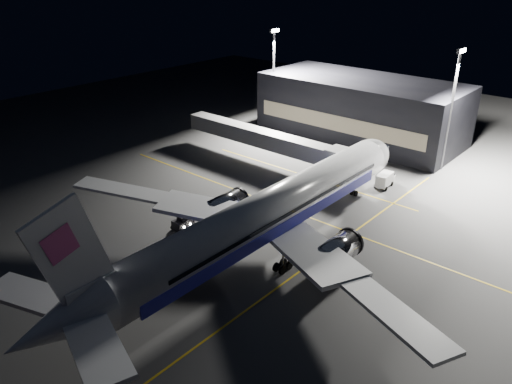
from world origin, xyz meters
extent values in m
plane|color=#4C4C4F|center=(0.00, 0.00, 0.00)|extent=(200.00, 200.00, 0.00)
cube|color=gold|center=(10.00, 0.00, 0.01)|extent=(0.25, 80.00, 0.01)
cube|color=gold|center=(0.00, -6.00, 0.01)|extent=(70.00, 0.25, 0.01)
cube|color=gold|center=(22.00, 10.00, 0.01)|extent=(0.25, 40.00, 0.01)
cylinder|color=silver|center=(0.00, 0.00, 5.30)|extent=(48.00, 5.60, 5.60)
ellipsoid|color=silver|center=(24.00, 0.00, 5.30)|extent=(8.96, 5.60, 5.60)
cube|color=black|center=(26.30, 0.00, 6.30)|extent=(2.20, 3.40, 0.90)
cone|color=silver|center=(-28.50, 0.00, 5.60)|extent=(9.00, 5.49, 5.49)
cube|color=#21229A|center=(-1.00, 2.78, 4.40)|extent=(42.24, 0.25, 1.50)
cube|color=#21229A|center=(-1.00, -2.78, 4.40)|extent=(42.24, 0.25, 1.50)
cube|color=silver|center=(-2.50, 8.00, 3.70)|extent=(11.36, 15.23, 1.53)
cube|color=silver|center=(-2.50, -8.00, 3.70)|extent=(11.36, 15.23, 1.53)
cube|color=silver|center=(-7.50, 20.50, 4.57)|extent=(8.57, 13.22, 1.31)
cube|color=silver|center=(-7.50, -20.50, 4.57)|extent=(8.57, 13.22, 1.31)
cube|color=silver|center=(-28.00, 5.20, 5.90)|extent=(6.20, 9.67, 0.45)
cube|color=silver|center=(-28.00, -5.20, 5.90)|extent=(6.20, 9.67, 0.45)
cube|color=white|center=(-26.20, 0.00, 11.50)|extent=(7.53, 0.40, 10.28)
cube|color=#DE4B9D|center=(-27.00, 0.00, 12.90)|extent=(3.22, 0.55, 3.22)
cylinder|color=#B7B7BF|center=(1.20, 9.00, 2.55)|extent=(5.60, 3.40, 3.40)
cylinder|color=#B7B7BF|center=(1.20, -9.00, 2.55)|extent=(5.60, 3.40, 3.40)
cylinder|color=#9999A0|center=(20.50, 0.00, 1.25)|extent=(0.26, 0.26, 2.50)
cylinder|color=black|center=(20.50, 0.00, 0.45)|extent=(0.90, 0.70, 0.90)
cylinder|color=#9999A0|center=(-3.00, 4.30, 1.25)|extent=(0.26, 0.26, 2.50)
cylinder|color=#9999A0|center=(-3.00, -4.30, 1.25)|extent=(0.26, 0.26, 2.50)
cylinder|color=black|center=(-3.00, 4.30, 0.55)|extent=(1.10, 1.60, 1.10)
cylinder|color=black|center=(-3.00, -4.30, 0.55)|extent=(1.10, 1.60, 1.10)
cube|color=black|center=(46.00, 14.00, 6.00)|extent=(18.00, 40.00, 12.00)
cube|color=#655C48|center=(36.95, 14.00, 5.00)|extent=(0.15, 36.00, 3.00)
cube|color=#B2B2B7|center=(22.00, 20.05, 4.60)|extent=(3.00, 33.90, 2.80)
cube|color=#B2B2B7|center=(22.00, 4.20, 4.60)|extent=(3.60, 3.20, 3.40)
cylinder|color=#9999A0|center=(22.00, 4.20, 1.55)|extent=(0.70, 0.70, 3.10)
cylinder|color=black|center=(22.00, 3.30, 0.35)|extent=(0.70, 0.30, 0.70)
cylinder|color=black|center=(22.00, 5.10, 0.35)|extent=(0.70, 0.30, 0.70)
cylinder|color=#59595E|center=(40.00, 32.00, 10.00)|extent=(0.44, 0.44, 20.00)
cube|color=#59595E|center=(40.00, 32.00, 20.30)|extent=(2.40, 0.50, 0.80)
cube|color=white|center=(40.00, 31.65, 20.30)|extent=(2.20, 0.15, 0.60)
cylinder|color=#59595E|center=(40.00, -6.00, 10.00)|extent=(0.44, 0.44, 20.00)
cube|color=#59595E|center=(40.00, -6.00, 20.30)|extent=(2.40, 0.50, 0.80)
cube|color=white|center=(40.00, -6.35, 20.30)|extent=(2.20, 0.15, 0.60)
cube|color=silver|center=(26.46, -2.00, 1.35)|extent=(3.64, 2.07, 1.92)
cube|color=silver|center=(28.55, -1.80, 0.83)|extent=(1.55, 1.78, 1.05)
cube|color=black|center=(28.55, -1.80, 1.27)|extent=(1.18, 1.58, 0.44)
cylinder|color=black|center=(27.60, -0.97, 0.35)|extent=(0.72, 0.28, 0.70)
cylinder|color=black|center=(27.77, -2.80, 0.35)|extent=(0.72, 0.28, 0.70)
cylinder|color=black|center=(25.16, -1.20, 0.35)|extent=(0.72, 0.28, 0.70)
cylinder|color=black|center=(25.33, -3.03, 0.35)|extent=(0.72, 0.28, 0.70)
cube|color=black|center=(-4.01, 12.14, 0.85)|extent=(2.73, 1.72, 1.24)
cube|color=black|center=(-4.01, 12.14, 1.64)|extent=(1.14, 1.14, 0.68)
sphere|color=#FFF2CC|center=(-4.58, 11.27, 0.85)|extent=(0.29, 0.29, 0.29)
sphere|color=#FFF2CC|center=(-3.46, 11.25, 0.85)|extent=(0.29, 0.29, 0.29)
cylinder|color=black|center=(-2.98, 13.09, 0.34)|extent=(0.68, 0.26, 0.68)
cylinder|color=black|center=(-3.01, 11.17, 0.34)|extent=(0.68, 0.26, 0.68)
cylinder|color=black|center=(-5.01, 13.11, 0.34)|extent=(0.68, 0.26, 0.68)
cylinder|color=black|center=(-5.04, 11.19, 0.34)|extent=(0.68, 0.26, 0.68)
cone|color=#FC3A0A|center=(0.29, 8.89, 0.27)|extent=(0.36, 0.36, 0.54)
cone|color=#FC3A0A|center=(-3.45, 4.00, 0.32)|extent=(0.42, 0.42, 0.63)
cone|color=#FC3A0A|center=(0.86, 4.00, 0.32)|extent=(0.43, 0.43, 0.64)
camera|label=1|loc=(-42.67, -34.27, 33.44)|focal=35.00mm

